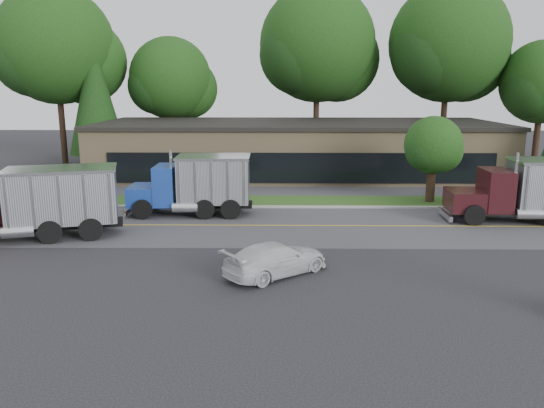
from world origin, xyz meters
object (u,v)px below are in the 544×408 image
(dump_truck_blue, at_px, (197,183))
(rally_car, at_px, (276,259))
(dump_truck_red, at_px, (36,201))
(dump_truck_maroon, at_px, (536,189))

(dump_truck_blue, distance_m, rally_car, 10.89)
(dump_truck_red, height_order, dump_truck_blue, same)
(dump_truck_blue, distance_m, dump_truck_maroon, 18.49)
(dump_truck_red, xyz_separation_m, rally_car, (11.49, -4.89, -1.17))
(dump_truck_maroon, xyz_separation_m, rally_car, (-13.90, -8.52, -1.17))
(dump_truck_red, height_order, dump_truck_maroon, same)
(dump_truck_maroon, distance_m, rally_car, 16.35)
(dump_truck_red, bearing_deg, dump_truck_blue, -160.24)
(dump_truck_red, height_order, rally_car, dump_truck_red)
(dump_truck_red, xyz_separation_m, dump_truck_maroon, (25.38, 3.63, -0.00))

